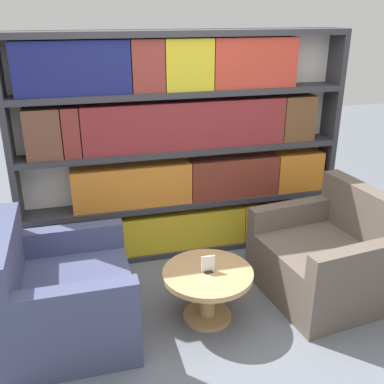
# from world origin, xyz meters

# --- Properties ---
(ground_plane) EXTENTS (14.00, 14.00, 0.00)m
(ground_plane) POSITION_xyz_m (0.00, 0.00, 0.00)
(ground_plane) COLOR slate
(bookshelf) EXTENTS (2.86, 0.30, 1.97)m
(bookshelf) POSITION_xyz_m (-0.03, 1.35, 0.99)
(bookshelf) COLOR silver
(bookshelf) RESTS_ON ground_plane
(armchair_left) EXTENTS (0.87, 0.94, 0.84)m
(armchair_left) POSITION_xyz_m (-1.08, 0.37, 0.29)
(armchair_left) COLOR #42476B
(armchair_left) RESTS_ON ground_plane
(armchair_right) EXTENTS (0.97, 1.03, 0.84)m
(armchair_right) POSITION_xyz_m (0.94, 0.38, 0.29)
(armchair_right) COLOR brown
(armchair_right) RESTS_ON ground_plane
(coffee_table) EXTENTS (0.65, 0.65, 0.39)m
(coffee_table) POSITION_xyz_m (-0.07, 0.29, 0.28)
(coffee_table) COLOR tan
(coffee_table) RESTS_ON ground_plane
(table_sign) EXTENTS (0.10, 0.06, 0.13)m
(table_sign) POSITION_xyz_m (-0.07, 0.29, 0.45)
(table_sign) COLOR black
(table_sign) RESTS_ON coffee_table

